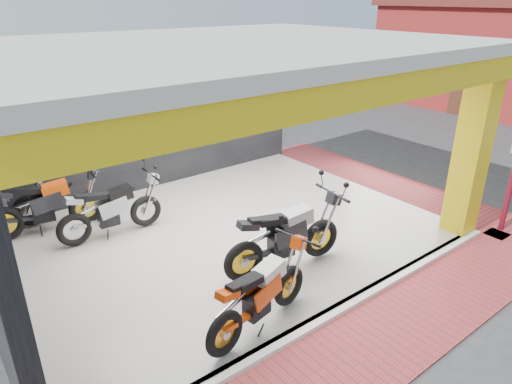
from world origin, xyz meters
TOP-DOWN VIEW (x-y plane):
  - ground at (0.00, 0.00)m, footprint 80.00×80.00m
  - showroom_floor at (0.00, 2.00)m, footprint 8.00×6.00m
  - showroom_ceiling at (0.00, 2.00)m, footprint 8.40×6.40m
  - back_wall at (0.00, 5.10)m, footprint 8.20×0.20m
  - corner_column at (3.75, -0.75)m, footprint 0.50×0.50m
  - header_beam_front at (0.00, -1.00)m, footprint 8.40×0.30m
  - header_beam_right at (4.00, 2.00)m, footprint 0.30×6.40m
  - floor_kerb at (0.00, -1.02)m, footprint 8.00×0.20m
  - paver_front at (0.00, -1.80)m, footprint 9.00×1.40m
  - paver_right at (4.80, 2.00)m, footprint 1.40×7.00m
  - moto_hero at (-0.55, -0.50)m, footprint 2.23×1.20m
  - moto_row_a at (0.81, 0.18)m, footprint 2.46×1.19m
  - moto_row_b at (-1.10, 3.16)m, footprint 2.18×0.90m
  - moto_row_c at (-2.00, 3.99)m, footprint 2.36×1.18m
  - moto_row_d at (-2.90, 4.56)m, footprint 2.39×1.46m

SIDE VIEW (x-z plane):
  - ground at x=0.00m, z-range 0.00..0.00m
  - paver_front at x=0.00m, z-range 0.00..0.03m
  - paver_right at x=4.80m, z-range 0.00..0.03m
  - showroom_floor at x=0.00m, z-range 0.00..0.10m
  - floor_kerb at x=0.00m, z-range 0.00..0.10m
  - moto_hero at x=-0.55m, z-range 0.10..1.39m
  - moto_row_b at x=-1.10m, z-range 0.10..1.41m
  - moto_row_d at x=-2.90m, z-range 0.10..1.47m
  - moto_row_c at x=-2.00m, z-range 0.10..1.48m
  - moto_row_a at x=0.81m, z-range 0.10..1.55m
  - back_wall at x=0.00m, z-range 0.00..3.50m
  - corner_column at x=3.75m, z-range 0.00..3.50m
  - header_beam_front at x=0.00m, z-range 3.10..3.50m
  - header_beam_right at x=4.00m, z-range 3.10..3.50m
  - showroom_ceiling at x=0.00m, z-range 3.50..3.70m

